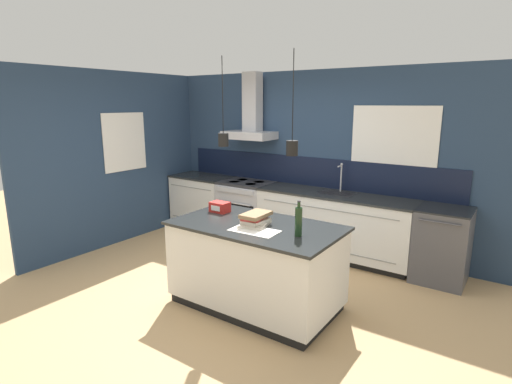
% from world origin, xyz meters
% --- Properties ---
extents(ground_plane, '(16.00, 16.00, 0.00)m').
position_xyz_m(ground_plane, '(0.00, 0.00, 0.00)').
color(ground_plane, tan).
rests_on(ground_plane, ground).
extents(wall_back, '(5.60, 2.25, 2.60)m').
position_xyz_m(wall_back, '(-0.06, 2.00, 1.35)').
color(wall_back, navy).
rests_on(wall_back, ground_plane).
extents(wall_left, '(0.08, 3.80, 2.60)m').
position_xyz_m(wall_left, '(-2.43, 0.70, 1.30)').
color(wall_left, navy).
rests_on(wall_left, ground_plane).
extents(counter_run_left, '(1.05, 0.64, 0.91)m').
position_xyz_m(counter_run_left, '(-1.85, 1.69, 0.46)').
color(counter_run_left, black).
rests_on(counter_run_left, ground_plane).
extents(counter_run_sink, '(2.22, 0.64, 1.32)m').
position_xyz_m(counter_run_sink, '(0.60, 1.69, 0.46)').
color(counter_run_sink, black).
rests_on(counter_run_sink, ground_plane).
extents(oven_range, '(0.82, 0.66, 0.91)m').
position_xyz_m(oven_range, '(-0.92, 1.69, 0.46)').
color(oven_range, '#B5B5BA').
rests_on(oven_range, ground_plane).
extents(dishwasher, '(0.60, 0.65, 0.91)m').
position_xyz_m(dishwasher, '(2.00, 1.69, 0.46)').
color(dishwasher, '#4C4C51').
rests_on(dishwasher, ground_plane).
extents(kitchen_island, '(1.75, 0.99, 0.91)m').
position_xyz_m(kitchen_island, '(0.50, -0.10, 0.46)').
color(kitchen_island, black).
rests_on(kitchen_island, ground_plane).
extents(bottle_on_island, '(0.07, 0.07, 0.34)m').
position_xyz_m(bottle_on_island, '(1.04, -0.18, 1.05)').
color(bottle_on_island, '#193319').
rests_on(bottle_on_island, kitchen_island).
extents(book_stack, '(0.32, 0.38, 0.13)m').
position_xyz_m(book_stack, '(0.52, -0.15, 0.98)').
color(book_stack, beige).
rests_on(book_stack, kitchen_island).
extents(red_supply_box, '(0.21, 0.16, 0.12)m').
position_xyz_m(red_supply_box, '(-0.11, 0.06, 0.97)').
color(red_supply_box, red).
rests_on(red_supply_box, kitchen_island).
extents(paper_pile, '(0.49, 0.29, 0.01)m').
position_xyz_m(paper_pile, '(0.62, -0.30, 0.91)').
color(paper_pile, silver).
rests_on(paper_pile, kitchen_island).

